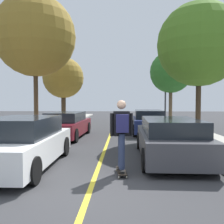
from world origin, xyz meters
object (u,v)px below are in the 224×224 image
street_tree_left_near (63,78)px  skateboarder (122,131)px  street_tree_right_near (171,72)px  parked_car_left_near (67,125)px  parked_car_right_near (149,122)px  streetlamp (165,80)px  parked_car_right_nearest (170,139)px  street_tree_left_nearest (35,36)px  parked_car_left_nearest (21,143)px  skateboard (121,171)px  street_tree_right_nearest (199,45)px

street_tree_left_near → skateboarder: size_ratio=3.03×
street_tree_left_near → street_tree_right_near: size_ratio=0.98×
street_tree_right_near → parked_car_left_near: bearing=-134.7°
parked_car_right_near → streetlamp: streetlamp is taller
parked_car_right_nearest → skateboarder: 2.38m
street_tree_left_nearest → street_tree_left_near: bearing=90.0°
parked_car_left_nearest → parked_car_left_near: size_ratio=0.93×
streetlamp → parked_car_left_near: bearing=-133.0°
street_tree_left_near → street_tree_right_near: 8.88m
parked_car_right_nearest → street_tree_left_near: street_tree_left_near is taller
street_tree_right_near → skateboard: street_tree_right_near is taller
street_tree_right_near → streetlamp: size_ratio=0.95×
parked_car_left_near → street_tree_left_nearest: street_tree_left_nearest is taller
skateboarder → parked_car_left_near: bearing=114.0°
parked_car_right_near → street_tree_right_near: street_tree_right_near is taller
parked_car_left_nearest → skateboard: (2.85, -0.61, -0.60)m
street_tree_left_nearest → skateboarder: size_ratio=4.35×
street_tree_right_nearest → skateboard: street_tree_right_nearest is taller
street_tree_left_near → skateboarder: 15.83m
street_tree_right_near → skateboarder: bearing=-105.9°
parked_car_left_nearest → parked_car_right_nearest: bearing=14.1°
parked_car_left_nearest → street_tree_right_near: (6.55, 12.37, 3.37)m
parked_car_left_near → street_tree_right_near: street_tree_right_near is taller
street_tree_left_nearest → streetlamp: (8.30, 4.97, -2.15)m
parked_car_right_nearest → skateboarder: skateboarder is taller
parked_car_right_nearest → street_tree_left_nearest: street_tree_left_nearest is taller
street_tree_right_near → skateboarder: street_tree_right_near is taller
street_tree_left_nearest → skateboarder: 10.46m
street_tree_left_nearest → skateboard: street_tree_left_nearest is taller
parked_car_left_near → streetlamp: streetlamp is taller
skateboarder → street_tree_right_near: bearing=74.1°
street_tree_right_nearest → street_tree_right_near: 7.03m
parked_car_left_nearest → parked_car_right_nearest: 4.53m
skateboard → parked_car_right_nearest: bearing=48.0°
parked_car_right_near → skateboarder: bearing=-100.6°
parked_car_right_near → parked_car_left_near: bearing=-157.3°
street_tree_right_nearest → skateboarder: (-3.70, -6.00, -3.45)m
parked_car_right_near → skateboarder: size_ratio=2.48×
street_tree_right_near → skateboard: 14.07m
parked_car_right_nearest → streetlamp: (1.75, 11.24, 2.78)m
parked_car_right_near → street_tree_left_near: (-6.55, 6.54, 3.15)m
parked_car_right_near → street_tree_left_near: bearing=135.0°
street_tree_right_nearest → street_tree_right_near: street_tree_right_nearest is taller
parked_car_right_nearest → parked_car_right_near: parked_car_right_near is taller
street_tree_right_nearest → skateboard: (-3.70, -5.97, -4.48)m
parked_car_left_nearest → street_tree_left_near: bearing=98.7°
parked_car_left_nearest → street_tree_right_near: street_tree_right_near is taller
parked_car_left_near → skateboarder: bearing=-66.0°
parked_car_left_nearest → skateboarder: bearing=-12.8°
street_tree_right_near → streetlamp: streetlamp is taller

